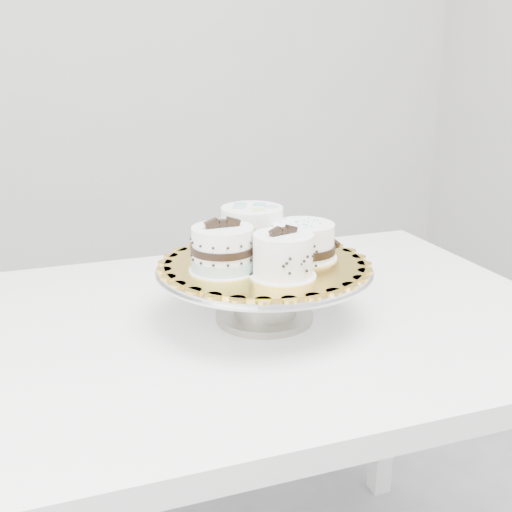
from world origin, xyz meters
name	(u,v)px	position (x,y,z in m)	size (l,w,h in m)	color
table	(231,359)	(0.05, 0.23, 0.67)	(1.25, 0.89, 0.75)	white
cake_stand	(264,282)	(0.10, 0.20, 0.82)	(0.37, 0.37, 0.10)	gray
cake_board	(264,264)	(0.10, 0.20, 0.85)	(0.34, 0.34, 0.00)	gold
cake_swirl	(283,256)	(0.10, 0.12, 0.89)	(0.11, 0.11, 0.08)	white
cake_banded	(223,251)	(0.03, 0.19, 0.89)	(0.11, 0.11, 0.09)	white
cake_dots	(252,229)	(0.11, 0.27, 0.89)	(0.13, 0.13, 0.08)	white
cake_ribbon	(304,242)	(0.18, 0.20, 0.88)	(0.13, 0.13, 0.06)	white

